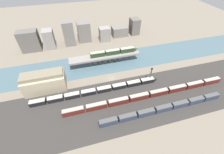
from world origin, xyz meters
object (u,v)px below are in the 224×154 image
Objects in this scene: train_yard_near at (165,108)px; signal_tower at (151,75)px; train_on_bridge at (114,52)px; train_yard_far at (98,90)px; train_yard_mid at (151,94)px; warehouse_building at (44,82)px.

train_yard_near is 26.30m from signal_tower.
train_on_bridge is 58.51m from train_yard_near.
train_on_bridge is 0.46× the size of train_yard_far.
train_yard_mid is 9.60× the size of signal_tower.
warehouse_building is 72.53m from signal_tower.
signal_tower is (6.07, 13.84, 3.81)m from train_yard_mid.
signal_tower is (2.68, 25.87, 3.88)m from train_yard_near.
signal_tower is at bearing 66.32° from train_yard_mid.
train_yard_near is 12.50m from train_yard_mid.
train_on_bridge is at bearing 18.97° from warehouse_building.
train_on_bridge is 0.36× the size of train_yard_mid.
warehouse_building is 2.26× the size of signal_tower.
train_yard_far is 38.31m from signal_tower.
train_yard_mid is at bearing 105.75° from train_yard_near.
train_yard_near is 6.89× the size of signal_tower.
signal_tower reaches higher than train_yard_mid.
train_yard_near reaches higher than train_yard_far.
train_yard_near is (15.41, -55.97, -7.28)m from train_on_bridge.
warehouse_building is (-68.90, 37.59, 4.52)m from train_yard_near.
train_yard_mid is at bearing -21.82° from train_yard_far.
train_yard_mid is at bearing -113.68° from signal_tower.
train_on_bridge reaches higher than train_yard_mid.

